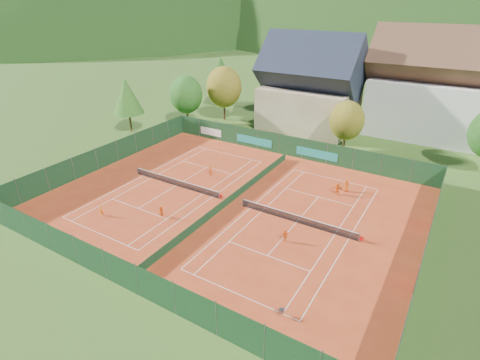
% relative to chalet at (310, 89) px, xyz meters
% --- Properties ---
extents(ground, '(600.00, 600.00, 0.00)m').
position_rel_chalet_xyz_m(ground, '(3.00, -30.00, -6.64)').
color(ground, '#31551A').
rests_on(ground, ground).
extents(clay_pad, '(40.00, 32.00, 0.01)m').
position_rel_chalet_xyz_m(clay_pad, '(3.00, -30.00, -6.62)').
color(clay_pad, '#AD3819').
rests_on(clay_pad, ground).
extents(court_markings_left, '(11.03, 23.83, 0.00)m').
position_rel_chalet_xyz_m(court_markings_left, '(-5.00, -30.00, -6.61)').
color(court_markings_left, white).
rests_on(court_markings_left, ground).
extents(court_markings_right, '(11.03, 23.83, 0.00)m').
position_rel_chalet_xyz_m(court_markings_right, '(11.00, -30.00, -6.61)').
color(court_markings_right, white).
rests_on(court_markings_right, ground).
extents(tennis_net_left, '(13.30, 0.10, 1.02)m').
position_rel_chalet_xyz_m(tennis_net_left, '(-4.85, -30.00, -6.12)').
color(tennis_net_left, '#59595B').
rests_on(tennis_net_left, ground).
extents(tennis_net_right, '(13.30, 0.10, 1.02)m').
position_rel_chalet_xyz_m(tennis_net_right, '(11.15, -30.00, -6.12)').
color(tennis_net_right, '#59595B').
rests_on(tennis_net_right, ground).
extents(court_divider, '(0.03, 28.80, 1.00)m').
position_rel_chalet_xyz_m(court_divider, '(3.00, -30.00, -6.12)').
color(court_divider, '#14381D').
rests_on(court_divider, ground).
extents(fence_north, '(40.00, 0.10, 3.00)m').
position_rel_chalet_xyz_m(fence_north, '(2.54, -14.01, -5.16)').
color(fence_north, '#14371A').
rests_on(fence_north, ground).
extents(fence_south, '(40.00, 0.04, 3.00)m').
position_rel_chalet_xyz_m(fence_south, '(3.00, -46.00, -5.12)').
color(fence_south, '#133418').
rests_on(fence_south, ground).
extents(fence_west, '(0.04, 32.00, 3.00)m').
position_rel_chalet_xyz_m(fence_west, '(-17.00, -30.00, -5.12)').
color(fence_west, '#14381C').
rests_on(fence_west, ground).
extents(fence_east, '(0.09, 32.00, 3.00)m').
position_rel_chalet_xyz_m(fence_east, '(23.00, -29.95, -5.14)').
color(fence_east, '#12321B').
rests_on(fence_east, ground).
extents(chalet, '(16.20, 12.00, 16.00)m').
position_rel_chalet_xyz_m(chalet, '(0.00, 0.00, 0.00)').
color(chalet, '#CDB990').
rests_on(chalet, ground).
extents(hotel_block_a, '(21.60, 11.00, 17.25)m').
position_rel_chalet_xyz_m(hotel_block_a, '(19.00, 6.00, 0.76)').
color(hotel_block_a, silver).
rests_on(hotel_block_a, ground).
extents(tree_west_front, '(5.72, 5.72, 8.69)m').
position_rel_chalet_xyz_m(tree_west_front, '(-19.00, -10.00, -1.23)').
color(tree_west_front, '#432F17').
rests_on(tree_west_front, ground).
extents(tree_west_mid, '(6.44, 6.44, 9.78)m').
position_rel_chalet_xyz_m(tree_west_mid, '(-15.00, -4.00, -0.56)').
color(tree_west_mid, '#442818').
rests_on(tree_west_mid, ground).
extents(tree_west_back, '(5.60, 5.60, 10.00)m').
position_rel_chalet_xyz_m(tree_west_back, '(-21.00, 4.00, 0.11)').
color(tree_west_back, '#432C18').
rests_on(tree_west_back, ground).
extents(tree_center, '(5.01, 5.01, 7.60)m').
position_rel_chalet_xyz_m(tree_center, '(9.00, -8.00, -1.91)').
color(tree_center, '#453118').
rests_on(tree_center, ground).
extents(tree_west_side, '(5.04, 5.04, 9.00)m').
position_rel_chalet_xyz_m(tree_west_side, '(-25.00, -18.00, -0.56)').
color(tree_west_side, '#4D371B').
rests_on(tree_west_side, ground).
extents(mountain_backdrop, '(820.00, 530.00, 242.00)m').
position_rel_chalet_xyz_m(mountain_backdrop, '(31.54, 203.48, -46.26)').
color(mountain_backdrop, black).
rests_on(mountain_backdrop, ground).
extents(ball_hopper, '(0.34, 0.34, 0.80)m').
position_rel_chalet_xyz_m(ball_hopper, '(15.13, -42.18, -6.07)').
color(ball_hopper, slate).
rests_on(ball_hopper, ground).
extents(loose_ball_0, '(0.07, 0.07, 0.07)m').
position_rel_chalet_xyz_m(loose_ball_0, '(-9.00, -38.39, -6.59)').
color(loose_ball_0, '#CCD833').
rests_on(loose_ball_0, ground).
extents(loose_ball_1, '(0.07, 0.07, 0.07)m').
position_rel_chalet_xyz_m(loose_ball_1, '(8.54, -37.70, -6.59)').
color(loose_ball_1, '#CCD833').
rests_on(loose_ball_1, ground).
extents(loose_ball_2, '(0.07, 0.07, 0.07)m').
position_rel_chalet_xyz_m(loose_ball_2, '(7.22, -27.72, -6.59)').
color(loose_ball_2, '#CCD833').
rests_on(loose_ball_2, ground).
extents(loose_ball_3, '(0.07, 0.07, 0.07)m').
position_rel_chalet_xyz_m(loose_ball_3, '(0.26, -22.62, -6.59)').
color(loose_ball_3, '#CCD833').
rests_on(loose_ball_3, ground).
extents(loose_ball_4, '(0.07, 0.07, 0.07)m').
position_rel_chalet_xyz_m(loose_ball_4, '(14.90, -31.13, -6.59)').
color(loose_ball_4, '#CCD833').
rests_on(loose_ball_4, ground).
extents(player_left_near, '(0.48, 0.33, 1.29)m').
position_rel_chalet_xyz_m(player_left_near, '(-7.21, -39.43, -5.98)').
color(player_left_near, orange).
rests_on(player_left_near, ground).
extents(player_left_mid, '(0.66, 0.53, 1.30)m').
position_rel_chalet_xyz_m(player_left_mid, '(-1.56, -36.41, -5.98)').
color(player_left_mid, orange).
rests_on(player_left_mid, ground).
extents(player_left_far, '(0.95, 0.65, 1.34)m').
position_rel_chalet_xyz_m(player_left_far, '(-3.03, -25.39, -5.95)').
color(player_left_far, '#D24612').
rests_on(player_left_far, ground).
extents(player_right_near, '(0.84, 0.76, 1.38)m').
position_rel_chalet_xyz_m(player_right_near, '(11.40, -33.64, -5.94)').
color(player_right_near, orange).
rests_on(player_right_near, ground).
extents(player_right_far_a, '(0.90, 0.80, 1.55)m').
position_rel_chalet_xyz_m(player_right_far_a, '(13.23, -20.58, -5.85)').
color(player_right_far_a, '#D95313').
rests_on(player_right_far_a, ground).
extents(player_right_far_b, '(1.39, 0.54, 1.47)m').
position_rel_chalet_xyz_m(player_right_far_b, '(12.61, -21.93, -5.89)').
color(player_right_far_b, orange).
rests_on(player_right_far_b, ground).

